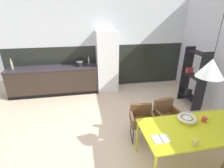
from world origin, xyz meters
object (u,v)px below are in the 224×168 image
armchair_far_side (142,117)px  open_shelf_unit (193,78)px  bottle_vinegar_dark (89,61)px  mug_dark_espresso (204,119)px  dining_table (198,130)px  cooking_pot (80,64)px  open_book (161,139)px  refrigerator_column (107,62)px  mug_wide_latte (195,142)px  fruit_bowl (187,118)px  armchair_by_stool (166,113)px  bottle_oil_tall (12,65)px  pendant_lamp_over_table_near (211,68)px

armchair_far_side → open_shelf_unit: bearing=-140.8°
bottle_vinegar_dark → open_shelf_unit: size_ratio=0.15×
mug_dark_espresso → dining_table: bearing=-145.9°
mug_dark_espresso → cooking_pot: bearing=123.8°
armchair_far_side → open_book: 0.99m
refrigerator_column → cooking_pot: (-0.90, -0.04, -0.01)m
refrigerator_column → bottle_vinegar_dark: bearing=162.0°
open_book → mug_wide_latte: (0.42, -0.21, 0.05)m
fruit_bowl → open_book: size_ratio=1.26×
armchair_by_stool → mug_dark_espresso: size_ratio=6.32×
open_book → bottle_oil_tall: 4.83m
armchair_far_side → dining_table: bearing=139.3°
mug_wide_latte → armchair_far_side: bearing=107.9°
dining_table → armchair_by_stool: (-0.13, 0.84, -0.19)m
armchair_far_side → mug_dark_espresso: (0.90, -0.68, 0.29)m
dining_table → open_book: open_book is taller
mug_wide_latte → cooking_pot: size_ratio=0.57×
armchair_far_side → bottle_oil_tall: bottle_oil_tall is taller
armchair_by_stool → fruit_bowl: size_ratio=2.41×
dining_table → cooking_pot: size_ratio=9.25×
bottle_oil_tall → bottle_vinegar_dark: (2.35, 0.15, -0.03)m
refrigerator_column → dining_table: 3.55m
refrigerator_column → open_book: refrigerator_column is taller
open_book → mug_dark_espresso: (0.94, 0.28, 0.04)m
armchair_by_stool → bottle_vinegar_dark: 3.15m
armchair_far_side → mug_wide_latte: size_ratio=6.15×
armchair_by_stool → armchair_far_side: 0.57m
cooking_pot → refrigerator_column: bearing=2.3°
fruit_bowl → cooking_pot: 3.64m
fruit_bowl → mug_wide_latte: 0.61m
cooking_pot → pendant_lamp_over_table_near: 3.91m
bottle_oil_tall → cooking_pot: bearing=-2.2°
mug_dark_espresso → mug_wide_latte: 0.72m
fruit_bowl → pendant_lamp_over_table_near: (0.09, -0.17, 0.99)m
armchair_far_side → mug_dark_espresso: mug_dark_espresso is taller
cooking_pot → open_shelf_unit: bearing=-24.8°
dining_table → fruit_bowl: 0.25m
refrigerator_column → pendant_lamp_over_table_near: (1.04, -3.34, 0.80)m
armchair_by_stool → dining_table: bearing=88.4°
armchair_by_stool → armchair_far_side: armchair_by_stool is taller
dining_table → open_book: (-0.74, -0.14, 0.05)m
mug_dark_espresso → fruit_bowl: bearing=166.6°
fruit_bowl → open_shelf_unit: open_shelf_unit is taller
refrigerator_column → cooking_pot: refrigerator_column is taller
dining_table → bottle_vinegar_dark: bottle_vinegar_dark is taller
armchair_by_stool → cooking_pot: 3.12m
armchair_by_stool → fruit_bowl: bearing=83.6°
mug_dark_espresso → bottle_oil_tall: bottle_oil_tall is taller
pendant_lamp_over_table_near → mug_dark_espresso: bearing=25.4°
pendant_lamp_over_table_near → bottle_oil_tall: bearing=139.7°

